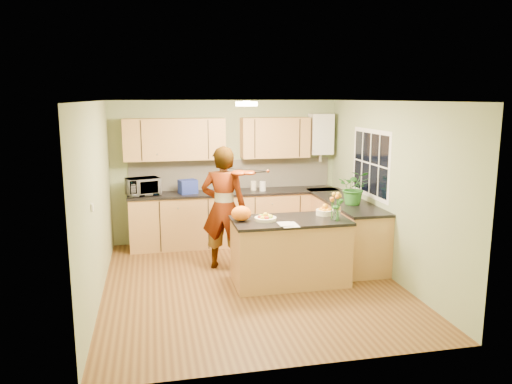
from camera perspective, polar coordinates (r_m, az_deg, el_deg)
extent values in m
plane|color=#593619|center=(7.07, -0.56, -10.35)|extent=(4.50, 4.50, 0.00)
cube|color=silver|center=(6.60, -0.60, 10.36)|extent=(4.00, 4.50, 0.02)
cube|color=#9CAE7C|center=(8.91, -3.42, 2.37)|extent=(4.00, 0.02, 2.50)
cube|color=#9CAE7C|center=(4.60, 4.97, -5.66)|extent=(4.00, 0.02, 2.50)
cube|color=#9CAE7C|center=(6.63, -17.77, -1.03)|extent=(0.02, 4.50, 2.50)
cube|color=#9CAE7C|center=(7.37, 14.85, 0.27)|extent=(0.02, 4.50, 2.50)
cube|color=#BF7F4C|center=(8.79, -2.43, -3.05)|extent=(3.60, 0.60, 0.90)
cube|color=black|center=(8.68, -2.44, -0.05)|extent=(3.64, 0.62, 0.04)
cube|color=#BF7F4C|center=(8.18, 10.03, -4.26)|extent=(0.60, 2.20, 0.90)
cube|color=black|center=(8.07, 10.07, -1.04)|extent=(0.62, 2.24, 0.04)
cube|color=beige|center=(8.92, -2.77, 2.06)|extent=(3.60, 0.02, 0.52)
cube|color=#BF7F4C|center=(8.59, -9.28, 5.97)|extent=(1.70, 0.34, 0.70)
cube|color=#BF7F4C|center=(8.84, 2.19, 6.24)|extent=(1.20, 0.34, 0.70)
cube|color=white|center=(9.09, 7.42, 6.59)|extent=(0.40, 0.30, 0.72)
cylinder|color=silver|center=(9.13, 7.35, 4.09)|extent=(0.06, 0.06, 0.20)
cube|color=white|center=(7.86, 12.96, 3.20)|extent=(0.01, 1.30, 1.05)
cube|color=black|center=(7.86, 12.94, 3.20)|extent=(0.01, 1.18, 0.92)
cube|color=white|center=(6.04, -18.21, -1.70)|extent=(0.02, 0.09, 0.09)
cylinder|color=#FFEABF|center=(6.89, -1.09, 10.04)|extent=(0.30, 0.30, 0.06)
cylinder|color=white|center=(6.89, -1.09, 10.29)|extent=(0.10, 0.10, 0.02)
cube|color=#BF7F4C|center=(6.96, 3.90, -6.92)|extent=(1.55, 0.77, 0.87)
cube|color=black|center=(6.84, 3.95, -3.28)|extent=(1.59, 0.81, 0.04)
cylinder|color=#F3E6C2|center=(6.74, 1.09, -3.09)|extent=(0.30, 0.30, 0.04)
cylinder|color=#F3E6C2|center=(7.13, 7.89, -2.31)|extent=(0.26, 0.26, 0.07)
cylinder|color=silver|center=(6.83, 9.23, -2.39)|extent=(0.10, 0.10, 0.20)
ellipsoid|color=orange|center=(6.71, -1.70, -2.46)|extent=(0.31, 0.28, 0.21)
cube|color=silver|center=(6.53, 3.82, -3.74)|extent=(0.21, 0.29, 0.01)
imported|color=tan|center=(7.44, -3.70, -1.84)|extent=(0.78, 0.64, 1.85)
imported|color=white|center=(8.52, -12.78, 0.61)|extent=(0.60, 0.49, 0.29)
cube|color=navy|center=(8.54, -7.80, 0.62)|extent=(0.34, 0.29, 0.23)
cylinder|color=silver|center=(8.65, -2.79, 0.84)|extent=(0.17, 0.17, 0.23)
sphere|color=black|center=(8.63, -2.80, 1.88)|extent=(0.08, 0.08, 0.08)
cylinder|color=#F3E6C2|center=(8.78, -0.28, 0.74)|extent=(0.13, 0.13, 0.16)
cylinder|color=white|center=(8.69, 0.77, 0.68)|extent=(0.13, 0.13, 0.17)
imported|color=#2A6E24|center=(7.70, 11.19, 0.50)|extent=(0.60, 0.57, 0.53)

